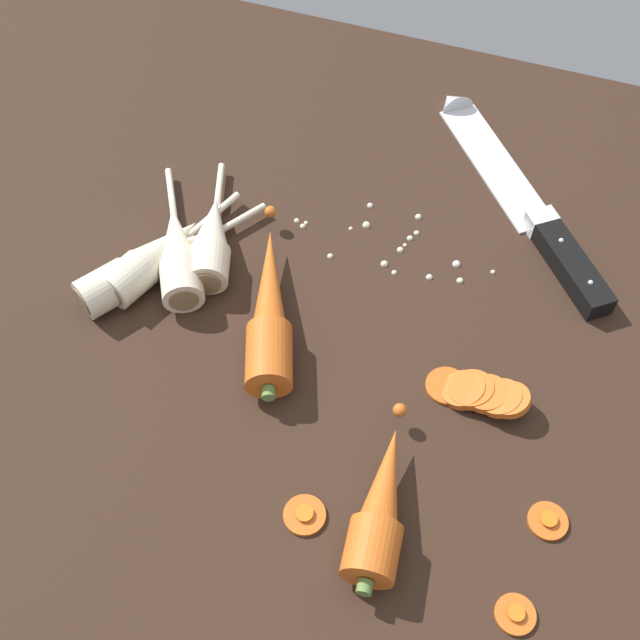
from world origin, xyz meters
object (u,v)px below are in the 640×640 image
(parsnip_mid_right, at_px, (211,240))
(carrot_slice_stray_mid, at_px, (516,614))
(carrot_slice_stray_far, at_px, (304,514))
(whole_carrot_second, at_px, (381,507))
(parsnip_mid_left, at_px, (155,257))
(chefs_knife, at_px, (514,187))
(carrot_slice_stray_near, at_px, (548,520))
(carrot_slice_stack, at_px, (479,392))
(parsnip_front, at_px, (145,266))
(whole_carrot, at_px, (269,310))
(parsnip_back, at_px, (178,252))

(parsnip_mid_right, relative_size, carrot_slice_stray_mid, 5.44)
(parsnip_mid_right, relative_size, carrot_slice_stray_far, 4.89)
(whole_carrot_second, height_order, parsnip_mid_left, whole_carrot_second)
(chefs_knife, distance_m, parsnip_mid_right, 0.33)
(carrot_slice_stray_near, height_order, carrot_slice_stray_mid, same)
(whole_carrot_second, height_order, parsnip_mid_right, whole_carrot_second)
(parsnip_mid_right, height_order, carrot_slice_stray_far, parsnip_mid_right)
(whole_carrot_second, relative_size, parsnip_mid_right, 0.96)
(chefs_knife, distance_m, carrot_slice_stray_far, 0.43)
(carrot_slice_stack, bearing_deg, carrot_slice_stray_mid, -67.93)
(chefs_knife, bearing_deg, parsnip_front, -142.04)
(parsnip_front, bearing_deg, carrot_slice_stray_far, -37.16)
(parsnip_mid_left, bearing_deg, carrot_slice_stray_mid, -27.26)
(chefs_knife, height_order, carrot_slice_stray_mid, chefs_knife)
(parsnip_front, height_order, parsnip_mid_left, same)
(parsnip_mid_left, bearing_deg, parsnip_front, -103.10)
(carrot_slice_stray_mid, xyz_separation_m, carrot_slice_stray_far, (-0.17, 0.02, 0.00))
(chefs_knife, xyz_separation_m, parsnip_mid_left, (-0.31, -0.23, 0.01))
(whole_carrot, relative_size, parsnip_mid_left, 1.21)
(parsnip_front, distance_m, carrot_slice_stray_near, 0.43)
(parsnip_front, height_order, parsnip_mid_right, same)
(carrot_slice_stray_mid, bearing_deg, carrot_slice_stray_near, 83.33)
(parsnip_mid_left, xyz_separation_m, carrot_slice_stray_mid, (0.40, -0.21, -0.02))
(parsnip_mid_right, xyz_separation_m, carrot_slice_stray_near, (0.37, -0.17, -0.02))
(chefs_knife, bearing_deg, carrot_slice_stray_mid, -77.82)
(parsnip_back, bearing_deg, carrot_slice_stray_far, -44.03)
(chefs_knife, distance_m, parsnip_mid_left, 0.38)
(parsnip_mid_left, relative_size, carrot_slice_stray_far, 5.06)
(whole_carrot, distance_m, parsnip_back, 0.12)
(whole_carrot, xyz_separation_m, carrot_slice_stray_far, (0.10, -0.17, -0.02))
(parsnip_front, bearing_deg, chefs_knife, 37.96)
(parsnip_mid_right, relative_size, parsnip_back, 0.99)
(carrot_slice_stray_near, height_order, carrot_slice_stray_far, same)
(parsnip_mid_left, relative_size, parsnip_mid_right, 1.03)
(parsnip_mid_left, bearing_deg, carrot_slice_stray_near, -17.11)
(whole_carrot_second, relative_size, carrot_slice_stack, 1.76)
(whole_carrot_second, bearing_deg, parsnip_mid_right, 139.28)
(chefs_knife, xyz_separation_m, whole_carrot_second, (-0.02, -0.40, 0.01))
(whole_carrot_second, xyz_separation_m, parsnip_back, (-0.27, 0.18, -0.00))
(parsnip_mid_right, bearing_deg, chefs_knife, 35.58)
(parsnip_mid_left, relative_size, carrot_slice_stray_mid, 5.63)
(parsnip_mid_left, height_order, carrot_slice_stray_mid, parsnip_mid_left)
(whole_carrot, bearing_deg, chefs_knife, 54.63)
(parsnip_mid_left, bearing_deg, whole_carrot, -9.74)
(chefs_knife, height_order, whole_carrot_second, whole_carrot_second)
(carrot_slice_stray_far, bearing_deg, chefs_knife, 79.07)
(chefs_knife, bearing_deg, carrot_slice_stray_far, -100.93)
(chefs_knife, xyz_separation_m, carrot_slice_stray_near, (0.10, -0.36, -0.00))
(whole_carrot_second, height_order, parsnip_back, whole_carrot_second)
(whole_carrot, height_order, whole_carrot_second, same)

